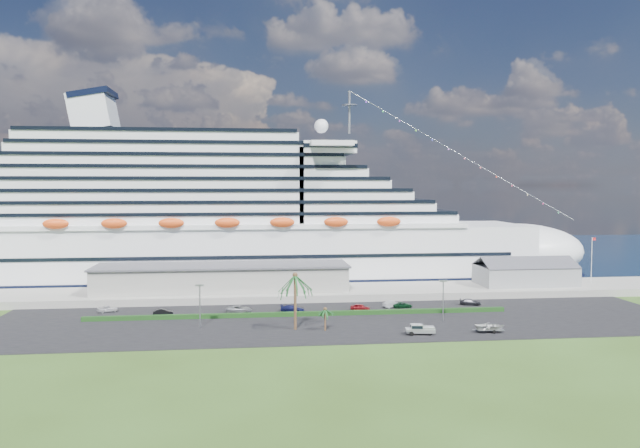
{
  "coord_description": "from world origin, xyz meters",
  "views": [
    {
      "loc": [
        -18.68,
        -111.86,
        27.29
      ],
      "look_at": [
        -2.3,
        30.0,
        18.43
      ],
      "focal_mm": 35.0,
      "sensor_mm": 36.0,
      "label": 1
    }
  ],
  "objects": [
    {
      "name": "terminal_building",
      "position": [
        -25.0,
        40.0,
        5.01
      ],
      "size": [
        61.0,
        15.0,
        6.3
      ],
      "color": "gray",
      "rests_on": "wharf"
    },
    {
      "name": "asphalt_lot",
      "position": [
        0.0,
        11.0,
        0.06
      ],
      "size": [
        140.0,
        38.0,
        0.12
      ],
      "primitive_type": "cube",
      "color": "black",
      "rests_on": "ground"
    },
    {
      "name": "boat_trailer",
      "position": [
        25.6,
        -2.57,
        1.29
      ],
      "size": [
        6.24,
        4.32,
        1.76
      ],
      "color": "gray",
      "rests_on": "asphalt_lot"
    },
    {
      "name": "parked_car_6",
      "position": [
        15.26,
        22.31,
        0.74
      ],
      "size": [
        4.56,
        2.32,
        1.23
      ],
      "primitive_type": "imported",
      "rotation": [
        0.0,
        0.0,
        1.63
      ],
      "color": "#0C3318",
      "rests_on": "asphalt_lot"
    },
    {
      "name": "cruise_ship",
      "position": [
        -21.53,
        64.0,
        16.69
      ],
      "size": [
        191.0,
        38.0,
        54.0
      ],
      "color": "silver",
      "rests_on": "ground"
    },
    {
      "name": "parked_car_3",
      "position": [
        -9.38,
        20.34,
        0.87
      ],
      "size": [
        5.59,
        3.83,
        1.5
      ],
      "primitive_type": "imported",
      "rotation": [
        0.0,
        0.0,
        1.2
      ],
      "color": "#141847",
      "rests_on": "asphalt_lot"
    },
    {
      "name": "parked_car_4",
      "position": [
        5.41,
        20.13,
        0.85
      ],
      "size": [
        4.63,
        3.31,
        1.46
      ],
      "primitive_type": "imported",
      "rotation": [
        0.0,
        0.0,
        1.16
      ],
      "color": "maroon",
      "rests_on": "asphalt_lot"
    },
    {
      "name": "wharf",
      "position": [
        0.0,
        40.0,
        0.9
      ],
      "size": [
        240.0,
        20.0,
        1.8
      ],
      "primitive_type": "cube",
      "color": "gray",
      "rests_on": "ground"
    },
    {
      "name": "flagpole",
      "position": [
        70.04,
        40.0,
        8.27
      ],
      "size": [
        1.08,
        0.16,
        12.0
      ],
      "color": "silver",
      "rests_on": "wharf"
    },
    {
      "name": "palm_tall",
      "position": [
        -10.0,
        4.0,
        9.2
      ],
      "size": [
        8.82,
        8.82,
        11.13
      ],
      "color": "#47301E",
      "rests_on": "ground"
    },
    {
      "name": "ground",
      "position": [
        0.0,
        0.0,
        0.0
      ],
      "size": [
        420.0,
        420.0,
        0.0
      ],
      "primitive_type": "plane",
      "color": "#304617",
      "rests_on": "ground"
    },
    {
      "name": "parked_car_2",
      "position": [
        -20.8,
        21.13,
        0.88
      ],
      "size": [
        5.75,
        3.25,
        1.51
      ],
      "primitive_type": "imported",
      "rotation": [
        0.0,
        0.0,
        1.43
      ],
      "color": "gray",
      "rests_on": "asphalt_lot"
    },
    {
      "name": "lamp_post_right",
      "position": [
        20.0,
        8.0,
        5.34
      ],
      "size": [
        1.6,
        0.35,
        8.27
      ],
      "color": "gray",
      "rests_on": "asphalt_lot"
    },
    {
      "name": "pickup_truck",
      "position": [
        12.27,
        -2.52,
        1.15
      ],
      "size": [
        5.56,
        2.67,
        1.88
      ],
      "color": "black",
      "rests_on": "asphalt_lot"
    },
    {
      "name": "hedge",
      "position": [
        -8.0,
        16.0,
        0.57
      ],
      "size": [
        88.0,
        1.1,
        0.9
      ],
      "primitive_type": "cube",
      "color": "#153311",
      "rests_on": "asphalt_lot"
    },
    {
      "name": "parked_car_0",
      "position": [
        -48.82,
        24.84,
        0.85
      ],
      "size": [
        4.61,
        3.13,
        1.46
      ],
      "primitive_type": "imported",
      "rotation": [
        0.0,
        0.0,
        1.93
      ],
      "color": "#BABABC",
      "rests_on": "asphalt_lot"
    },
    {
      "name": "lamp_post_left",
      "position": [
        -28.0,
        8.0,
        5.34
      ],
      "size": [
        1.6,
        0.35,
        8.27
      ],
      "color": "gray",
      "rests_on": "asphalt_lot"
    },
    {
      "name": "palm_short",
      "position": [
        -4.5,
        2.5,
        3.67
      ],
      "size": [
        3.53,
        3.53,
        4.56
      ],
      "color": "#47301E",
      "rests_on": "ground"
    },
    {
      "name": "water",
      "position": [
        0.0,
        130.0,
        0.01
      ],
      "size": [
        420.0,
        160.0,
        0.02
      ],
      "primitive_type": "cube",
      "color": "#0B1932",
      "rests_on": "ground"
    },
    {
      "name": "parked_car_7",
      "position": [
        31.35,
        23.41,
        0.81
      ],
      "size": [
        5.17,
        3.51,
        1.39
      ],
      "primitive_type": "imported",
      "rotation": [
        0.0,
        0.0,
        1.21
      ],
      "color": "black",
      "rests_on": "asphalt_lot"
    },
    {
      "name": "parked_car_1",
      "position": [
        -36.54,
        20.0,
        0.8
      ],
      "size": [
        4.2,
        1.76,
        1.35
      ],
      "primitive_type": "imported",
      "rotation": [
        0.0,
        0.0,
        1.65
      ],
      "color": "black",
      "rests_on": "asphalt_lot"
    },
    {
      "name": "parked_car_5",
      "position": [
        13.23,
        22.7,
        0.86
      ],
      "size": [
        4.77,
        2.77,
        1.49
      ],
      "primitive_type": "imported",
      "rotation": [
        0.0,
        0.0,
        1.85
      ],
      "color": "#ABADB2",
      "rests_on": "asphalt_lot"
    },
    {
      "name": "port_shed",
      "position": [
        52.0,
        40.0,
        4.4
      ],
      "size": [
        24.0,
        12.31,
        7.37
      ],
      "color": "gray",
      "rests_on": "wharf"
    }
  ]
}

